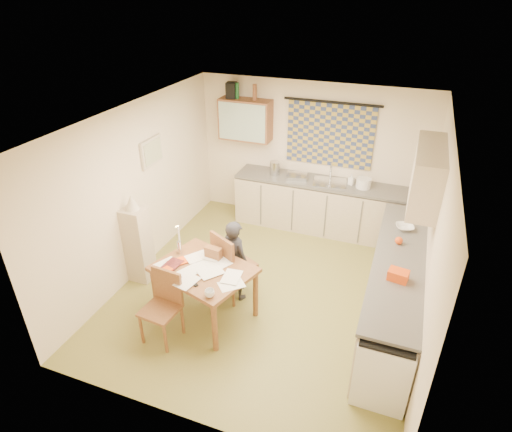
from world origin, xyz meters
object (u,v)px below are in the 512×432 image
at_px(counter_back, 329,207).
at_px(dining_table, 205,291).
at_px(counter_right, 394,289).
at_px(chair_far, 234,276).
at_px(stove, 383,363).
at_px(person, 235,260).
at_px(shelf_stand, 138,245).

height_order(counter_back, dining_table, counter_back).
relative_size(counter_right, chair_far, 2.89).
xyz_separation_m(stove, person, (-2.08, 0.96, 0.17)).
bearing_deg(person, shelf_stand, 27.26).
height_order(counter_right, stove, counter_right).
bearing_deg(counter_back, chair_far, -111.07).
bearing_deg(shelf_stand, person, 4.40).
bearing_deg(dining_table, chair_far, 87.23).
bearing_deg(counter_right, shelf_stand, -173.07).
relative_size(counter_back, person, 2.76).
distance_m(counter_right, dining_table, 2.43).
relative_size(stove, dining_table, 0.62).
height_order(counter_right, dining_table, counter_right).
relative_size(dining_table, chair_far, 1.37).
bearing_deg(counter_right, stove, -90.00).
xyz_separation_m(counter_back, counter_right, (1.25, -1.91, -0.00)).
bearing_deg(chair_far, dining_table, 97.27).
height_order(chair_far, shelf_stand, shelf_stand).
height_order(dining_table, shelf_stand, shelf_stand).
bearing_deg(stove, chair_far, 155.28).
height_order(dining_table, person, person).
relative_size(counter_right, shelf_stand, 2.55).
bearing_deg(dining_table, stove, 6.39).
relative_size(counter_back, dining_table, 2.37).
relative_size(counter_back, counter_right, 1.12).
xyz_separation_m(counter_back, stove, (1.25, -3.18, -0.02)).
height_order(counter_back, chair_far, chair_far).
height_order(counter_right, person, person).
bearing_deg(counter_right, counter_back, 123.26).
height_order(counter_back, counter_right, same).
relative_size(chair_far, shelf_stand, 0.88).
distance_m(chair_far, person, 0.28).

